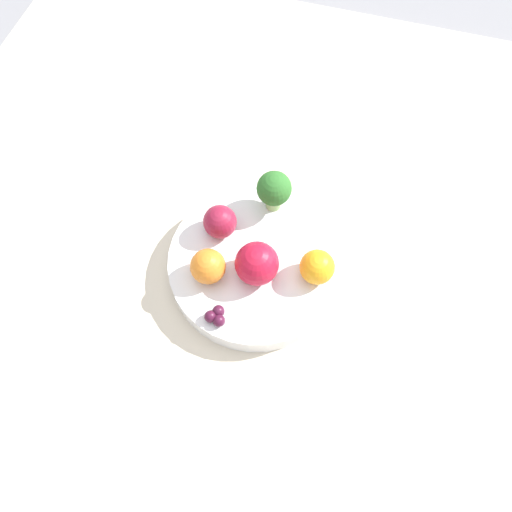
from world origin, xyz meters
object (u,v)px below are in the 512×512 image
object	(u,v)px
apple_green	(220,222)
orange_back	(317,266)
broccoli	(272,189)
orange_front	(208,266)
grape_cluster	(216,316)
bowl	(256,264)
apple_red	(257,264)

from	to	relation	value
apple_green	orange_back	bearing A→B (deg)	-101.15
broccoli	orange_back	xyz separation A→B (m)	(-0.09, -0.09, -0.02)
apple_green	orange_back	distance (m)	0.15
broccoli	orange_back	bearing A→B (deg)	-135.51
orange_front	grape_cluster	size ratio (longest dim) A/B	1.67
broccoli	orange_back	size ratio (longest dim) A/B	1.44
bowl	orange_back	world-z (taller)	orange_back
orange_back	orange_front	bearing A→B (deg)	106.46
bowl	apple_red	bearing A→B (deg)	-160.96
orange_front	bowl	bearing A→B (deg)	-54.53
broccoli	grape_cluster	size ratio (longest dim) A/B	2.37
bowl	broccoli	xyz separation A→B (m)	(0.09, 0.00, 0.06)
grape_cluster	orange_back	bearing A→B (deg)	-48.08
apple_green	apple_red	bearing A→B (deg)	-126.73
orange_front	broccoli	bearing A→B (deg)	-21.41
broccoli	orange_front	size ratio (longest dim) A/B	1.42
orange_front	orange_back	distance (m)	0.15
bowl	broccoli	world-z (taller)	broccoli
bowl	broccoli	size ratio (longest dim) A/B	3.60
orange_front	orange_back	bearing A→B (deg)	-73.54
orange_back	apple_red	bearing A→B (deg)	105.82
apple_green	orange_front	bearing A→B (deg)	-175.19
bowl	apple_green	size ratio (longest dim) A/B	5.21
apple_green	orange_back	world-z (taller)	same
apple_red	grape_cluster	world-z (taller)	apple_red
apple_green	orange_back	xyz separation A→B (m)	(-0.03, -0.15, 0.00)
broccoli	orange_front	distance (m)	0.15
apple_green	grape_cluster	size ratio (longest dim) A/B	1.64
bowl	apple_red	size ratio (longest dim) A/B	4.14
broccoli	apple_green	xyz separation A→B (m)	(-0.06, 0.06, -0.02)
broccoli	apple_green	distance (m)	0.09
bowl	apple_green	world-z (taller)	apple_green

